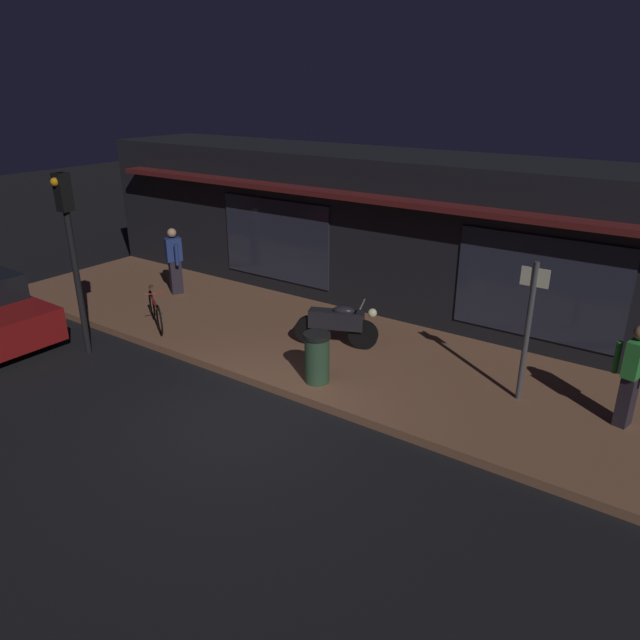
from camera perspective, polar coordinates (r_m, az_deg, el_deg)
ground_plane at (r=9.90m, az=-7.89°, el=-9.46°), size 60.00×60.00×0.00m
sidewalk_slab at (r=11.94m, az=1.83°, el=-3.06°), size 18.00×4.00×0.15m
storefront_building at (r=14.18m, az=9.52°, el=8.13°), size 18.00×3.30×3.60m
motorcycle at (r=11.81m, az=1.74°, el=-0.33°), size 1.62×0.83×0.97m
bicycle_parked at (r=13.33m, az=-15.61°, el=0.85°), size 1.44×0.90×0.91m
person_photographer at (r=15.18m, az=-13.88°, el=5.67°), size 0.59×0.44×1.67m
person_bystander at (r=10.13m, az=27.91°, el=-4.64°), size 0.62×0.42×1.67m
sign_post at (r=10.08m, az=19.46°, el=-0.37°), size 0.44×0.09×2.40m
trash_bin at (r=10.43m, az=-0.29°, el=-3.63°), size 0.48×0.48×0.93m
traffic_light_pole at (r=12.21m, az=-23.03°, el=7.70°), size 0.24×0.33×3.60m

